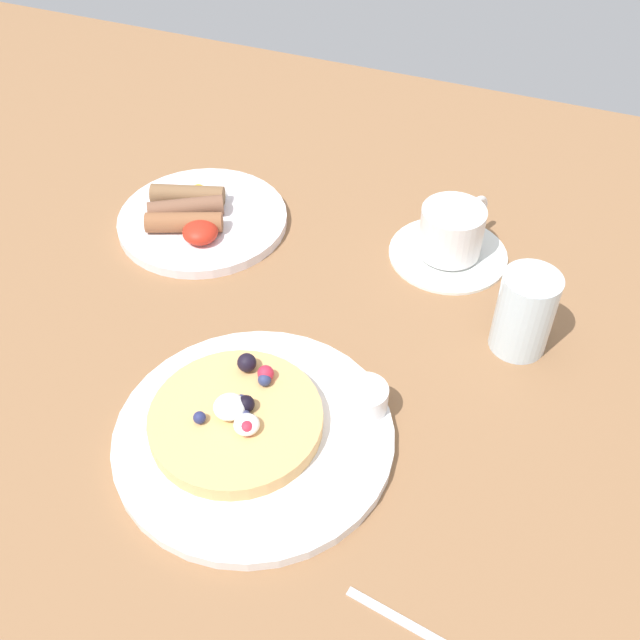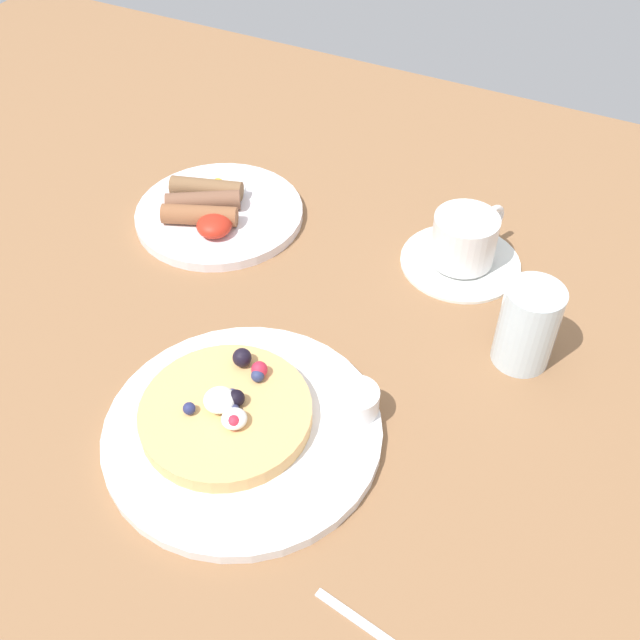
{
  "view_description": "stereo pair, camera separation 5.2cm",
  "coord_description": "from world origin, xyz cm",
  "px_view_note": "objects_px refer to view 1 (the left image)",
  "views": [
    {
      "loc": [
        24.08,
        -52.56,
        61.33
      ],
      "look_at": [
        3.32,
        0.76,
        4.0
      ],
      "focal_mm": 42.07,
      "sensor_mm": 36.0,
      "label": 1
    },
    {
      "loc": [
        28.86,
        -50.44,
        61.33
      ],
      "look_at": [
        3.32,
        0.76,
        4.0
      ],
      "focal_mm": 42.07,
      "sensor_mm": 36.0,
      "label": 2
    }
  ],
  "objects_px": {
    "syrup_ramekin": "(365,398)",
    "coffee_cup": "(452,229)",
    "pancake_plate": "(254,436)",
    "coffee_saucer": "(448,253)",
    "water_glass": "(525,313)",
    "breakfast_plate": "(203,220)"
  },
  "relations": [
    {
      "from": "water_glass",
      "to": "syrup_ramekin",
      "type": "bearing_deg",
      "value": -129.13
    },
    {
      "from": "coffee_saucer",
      "to": "coffee_cup",
      "type": "height_order",
      "value": "coffee_cup"
    },
    {
      "from": "pancake_plate",
      "to": "water_glass",
      "type": "bearing_deg",
      "value": 45.96
    },
    {
      "from": "coffee_cup",
      "to": "coffee_saucer",
      "type": "bearing_deg",
      "value": -113.46
    },
    {
      "from": "pancake_plate",
      "to": "syrup_ramekin",
      "type": "relative_size",
      "value": 6.07
    },
    {
      "from": "coffee_saucer",
      "to": "coffee_cup",
      "type": "distance_m",
      "value": 0.04
    },
    {
      "from": "coffee_saucer",
      "to": "breakfast_plate",
      "type": "bearing_deg",
      "value": -170.3
    },
    {
      "from": "coffee_cup",
      "to": "water_glass",
      "type": "height_order",
      "value": "water_glass"
    },
    {
      "from": "pancake_plate",
      "to": "coffee_cup",
      "type": "bearing_deg",
      "value": 72.69
    },
    {
      "from": "syrup_ramekin",
      "to": "coffee_saucer",
      "type": "relative_size",
      "value": 0.31
    },
    {
      "from": "syrup_ramekin",
      "to": "coffee_cup",
      "type": "relative_size",
      "value": 0.43
    },
    {
      "from": "coffee_cup",
      "to": "water_glass",
      "type": "relative_size",
      "value": 1.07
    },
    {
      "from": "pancake_plate",
      "to": "water_glass",
      "type": "xyz_separation_m",
      "value": [
        0.22,
        0.23,
        0.04
      ]
    },
    {
      "from": "syrup_ramekin",
      "to": "breakfast_plate",
      "type": "bearing_deg",
      "value": 143.53
    },
    {
      "from": "pancake_plate",
      "to": "breakfast_plate",
      "type": "height_order",
      "value": "same"
    },
    {
      "from": "coffee_saucer",
      "to": "syrup_ramekin",
      "type": "bearing_deg",
      "value": -93.4
    },
    {
      "from": "pancake_plate",
      "to": "breakfast_plate",
      "type": "relative_size",
      "value": 1.25
    },
    {
      "from": "pancake_plate",
      "to": "water_glass",
      "type": "relative_size",
      "value": 2.81
    },
    {
      "from": "syrup_ramekin",
      "to": "coffee_cup",
      "type": "bearing_deg",
      "value": 86.48
    },
    {
      "from": "syrup_ramekin",
      "to": "coffee_saucer",
      "type": "xyz_separation_m",
      "value": [
        0.02,
        0.28,
        -0.02
      ]
    },
    {
      "from": "breakfast_plate",
      "to": "water_glass",
      "type": "distance_m",
      "value": 0.44
    },
    {
      "from": "coffee_cup",
      "to": "water_glass",
      "type": "xyz_separation_m",
      "value": [
        0.11,
        -0.12,
        0.01
      ]
    }
  ]
}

